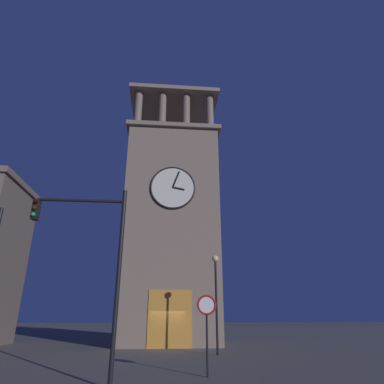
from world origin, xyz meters
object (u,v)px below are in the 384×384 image
Objects in this scene: street_lamp at (216,285)px; no_horn_sign at (207,311)px; traffic_signal_mid at (93,250)px; clocktower at (171,228)px.

street_lamp is 1.98× the size of no_horn_sign.
traffic_signal_mid is 10.94m from street_lamp.
clocktower is 8.38× the size of no_horn_sign.
clocktower reaches higher than no_horn_sign.
no_horn_sign is (-1.18, 15.39, -7.43)m from clocktower.
clocktower reaches higher than traffic_signal_mid.
traffic_signal_mid is 1.14× the size of street_lamp.
street_lamp is 7.74m from no_horn_sign.
clocktower is 17.13m from no_horn_sign.
traffic_signal_mid reaches higher than street_lamp.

